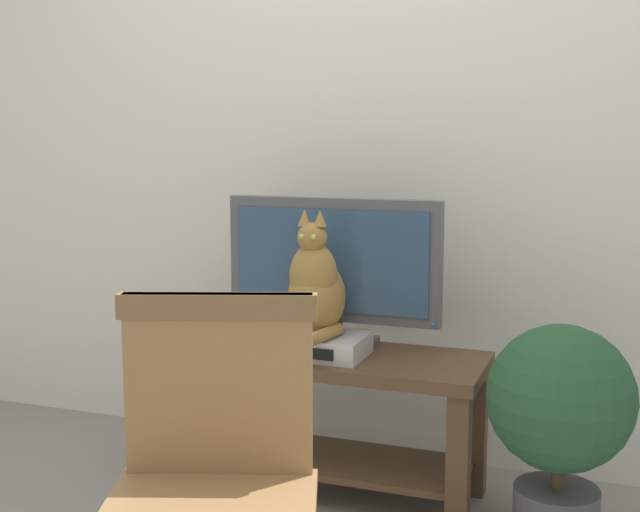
{
  "coord_description": "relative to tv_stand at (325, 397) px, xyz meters",
  "views": [
    {
      "loc": [
        0.96,
        -2.08,
        1.28
      ],
      "look_at": [
        -0.01,
        0.55,
        0.87
      ],
      "focal_mm": 46.9,
      "sensor_mm": 36.0,
      "label": 1
    }
  ],
  "objects": [
    {
      "name": "wooden_chair",
      "position": [
        0.11,
        -1.07,
        0.17
      ],
      "size": [
        0.61,
        0.61,
        0.9
      ],
      "color": "olive",
      "rests_on": "ground"
    },
    {
      "name": "tv",
      "position": [
        0.0,
        0.08,
        0.46
      ],
      "size": [
        0.78,
        0.2,
        0.54
      ],
      "color": "#4C4C51",
      "rests_on": "tv_stand"
    },
    {
      "name": "media_box",
      "position": [
        -0.01,
        -0.05,
        0.2
      ],
      "size": [
        0.34,
        0.24,
        0.08
      ],
      "color": "#BCBCC1",
      "rests_on": "tv_stand"
    },
    {
      "name": "potted_plant",
      "position": [
        0.82,
        -0.18,
        0.09
      ],
      "size": [
        0.44,
        0.44,
        0.72
      ],
      "color": "#47474C",
      "rests_on": "ground"
    },
    {
      "name": "tv_stand",
      "position": [
        0.0,
        0.0,
        0.0
      ],
      "size": [
        1.12,
        0.43,
        0.52
      ],
      "color": "#513823",
      "rests_on": "ground"
    },
    {
      "name": "back_wall",
      "position": [
        0.01,
        0.49,
        1.05
      ],
      "size": [
        7.0,
        0.12,
        2.8
      ],
      "primitive_type": "cube",
      "color": "silver",
      "rests_on": "ground"
    },
    {
      "name": "cat",
      "position": [
        -0.01,
        -0.06,
        0.4
      ],
      "size": [
        0.2,
        0.32,
        0.44
      ],
      "color": "olive",
      "rests_on": "media_box"
    },
    {
      "name": "book_stack",
      "position": [
        -0.4,
        0.04,
        0.2
      ],
      "size": [
        0.23,
        0.17,
        0.08
      ],
      "color": "#B2332D",
      "rests_on": "tv_stand"
    }
  ]
}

